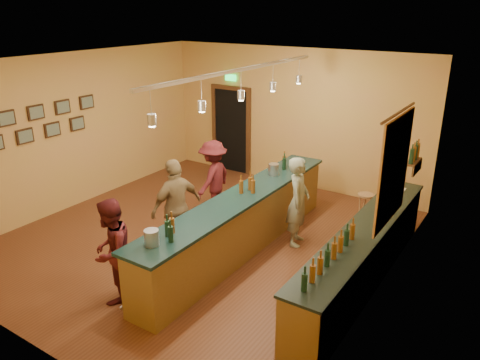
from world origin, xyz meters
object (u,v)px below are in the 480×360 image
Objects in this scene: customer_b at (176,207)px; bar_stool at (365,201)px; tasting_bar at (241,220)px; customer_c at (213,178)px; bartender at (298,202)px; customer_a at (111,251)px; back_counter at (363,255)px.

bar_stool is at bearing 153.06° from customer_b.
customer_c is (-1.31, 0.99, 0.18)m from tasting_bar.
bartender is 0.96× the size of customer_b.
bartender is 1.04× the size of customer_a.
bar_stool is at bearing 108.45° from customer_c.
bartender is 2.13m from customer_b.
customer_b is 3.68m from bar_stool.
customer_b is 2.60× the size of bar_stool.
customer_a is 2.41× the size of bar_stool.
customer_a is 3.24m from customer_c.
customer_a is 4.93m from bar_stool.
customer_a is (-1.45, -3.01, -0.03)m from bartender.
customer_c is at bearing -156.32° from bar_stool.
customer_a is at bearing 18.73° from customer_b.
bartender reaches higher than customer_c.
tasting_bar is 3.13× the size of bartender.
back_counter is at bearing 117.71° from customer_b.
back_counter is at bearing -129.80° from bartender.
bartender reaches higher than tasting_bar.
bartender is 1.62m from bar_stool.
bar_stool is (-0.66, 2.02, 0.02)m from back_counter.
customer_c is at bearing 166.68° from back_counter.
customer_a is 0.92× the size of customer_b.
customer_c is at bearing 167.61° from customer_a.
back_counter is 1.59m from bartender.
customer_c reaches higher than tasting_bar.
customer_b is at bearing 8.78° from customer_c.
customer_c is at bearing 142.99° from tasting_bar.
tasting_bar is at bearing -175.09° from back_counter.
bartender is at bearing 156.25° from back_counter.
bartender is 3.34m from customer_a.
tasting_bar is (-2.11, -0.18, 0.12)m from back_counter.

